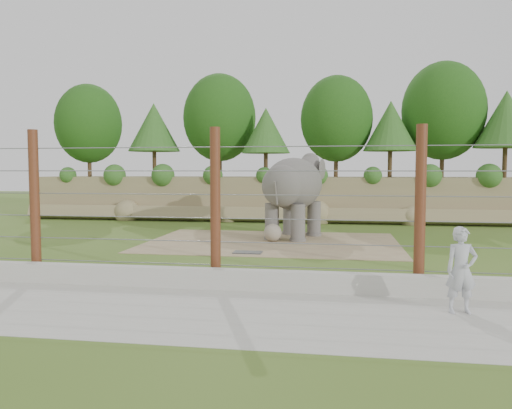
# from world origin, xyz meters

# --- Properties ---
(ground) EXTENTS (90.00, 90.00, 0.00)m
(ground) POSITION_xyz_m (0.00, 0.00, 0.00)
(ground) COLOR #43671D
(ground) RESTS_ON ground
(back_embankment) EXTENTS (30.00, 5.52, 8.77)m
(back_embankment) POSITION_xyz_m (0.59, 12.68, 3.97)
(back_embankment) COLOR #908159
(back_embankment) RESTS_ON ground
(dirt_patch) EXTENTS (10.00, 7.00, 0.02)m
(dirt_patch) POSITION_xyz_m (0.50, 3.00, 0.01)
(dirt_patch) COLOR #937657
(dirt_patch) RESTS_ON ground
(drain_grate) EXTENTS (1.00, 0.60, 0.03)m
(drain_grate) POSITION_xyz_m (-0.02, 0.29, 0.04)
(drain_grate) COLOR #262628
(drain_grate) RESTS_ON dirt_patch
(elephant) EXTENTS (3.15, 4.81, 3.60)m
(elephant) POSITION_xyz_m (1.23, 4.52, 1.80)
(elephant) COLOR #55514C
(elephant) RESTS_ON ground
(stone_ball) EXTENTS (0.72, 0.72, 0.72)m
(stone_ball) POSITION_xyz_m (0.50, 3.17, 0.38)
(stone_ball) COLOR gray
(stone_ball) RESTS_ON dirt_patch
(retaining_wall) EXTENTS (26.00, 0.35, 0.50)m
(retaining_wall) POSITION_xyz_m (0.00, -5.00, 0.25)
(retaining_wall) COLOR #B2B0A4
(retaining_wall) RESTS_ON ground
(walkway) EXTENTS (26.00, 4.00, 0.01)m
(walkway) POSITION_xyz_m (0.00, -7.00, 0.01)
(walkway) COLOR #B2B0A4
(walkway) RESTS_ON ground
(barrier_fence) EXTENTS (20.26, 0.26, 4.00)m
(barrier_fence) POSITION_xyz_m (0.00, -4.50, 2.00)
(barrier_fence) COLOR #582E13
(barrier_fence) RESTS_ON ground
(zookeeper) EXTENTS (0.71, 0.53, 1.77)m
(zookeeper) POSITION_xyz_m (5.55, -6.24, 0.90)
(zookeeper) COLOR silver
(zookeeper) RESTS_ON walkway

